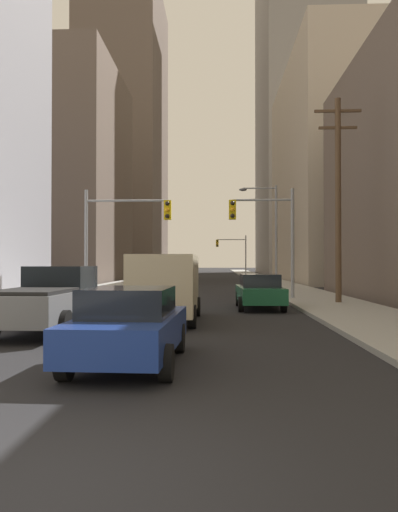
{
  "coord_description": "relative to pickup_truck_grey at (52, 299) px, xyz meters",
  "views": [
    {
      "loc": [
        1.61,
        -3.91,
        2.0
      ],
      "look_at": [
        0.0,
        36.32,
        2.59
      ],
      "focal_mm": 33.76,
      "sensor_mm": 36.0,
      "label": 1
    }
  ],
  "objects": [
    {
      "name": "utility_pole_right",
      "position": [
        10.6,
        8.96,
        4.26
      ],
      "size": [
        2.2,
        0.28,
        9.83
      ],
      "color": "brown",
      "rests_on": "ground"
    },
    {
      "name": "sedan_navy",
      "position": [
        -0.17,
        20.33,
        -0.16
      ],
      "size": [
        1.95,
        4.22,
        1.52
      ],
      "color": "#141E4C",
      "rests_on": "ground"
    },
    {
      "name": "cargo_van_beige",
      "position": [
        3.16,
        2.34,
        0.35
      ],
      "size": [
        2.16,
        5.23,
        2.26
      ],
      "color": "#C6B793",
      "rests_on": "ground"
    },
    {
      "name": "ground_plane",
      "position": [
        3.31,
        -10.12,
        -0.93
      ],
      "size": [
        400.0,
        400.0,
        0.0
      ],
      "primitive_type": "plane",
      "color": "black"
    },
    {
      "name": "building_right_far_highrise",
      "position": [
        21.34,
        79.72,
        33.52
      ],
      "size": [
        16.14,
        28.98,
        68.91
      ],
      "primitive_type": "cube",
      "color": "gray",
      "rests_on": "ground"
    },
    {
      "name": "traffic_signal_far_right",
      "position": [
        7.01,
        55.67,
        3.14
      ],
      "size": [
        4.41,
        0.44,
        6.0
      ],
      "color": "gray",
      "rests_on": "ground"
    },
    {
      "name": "building_left_mid_office",
      "position": [
        -16.87,
        37.66,
        10.64
      ],
      "size": [
        21.7,
        18.18,
        23.15
      ],
      "primitive_type": "cube",
      "color": "#66564C",
      "rests_on": "ground"
    },
    {
      "name": "traffic_signal_near_left",
      "position": [
        -0.24,
        11.89,
        3.15
      ],
      "size": [
        4.74,
        0.44,
        6.0
      ],
      "color": "gray",
      "rests_on": "ground"
    },
    {
      "name": "sedan_blue",
      "position": [
        3.18,
        -4.65,
        -0.16
      ],
      "size": [
        1.95,
        4.26,
        1.52
      ],
      "color": "navy",
      "rests_on": "ground"
    },
    {
      "name": "sidewalk_left",
      "position": [
        -3.6,
        39.88,
        -0.86
      ],
      "size": [
        3.82,
        160.0,
        0.15
      ],
      "primitive_type": "cube",
      "color": "#9E9E99",
      "rests_on": "ground"
    },
    {
      "name": "street_lamp_right",
      "position": [
        8.57,
        20.04,
        3.64
      ],
      "size": [
        2.69,
        0.32,
        7.5
      ],
      "color": "gray",
      "rests_on": "ground"
    },
    {
      "name": "sedan_green",
      "position": [
        6.71,
        6.97,
        -0.16
      ],
      "size": [
        1.95,
        4.26,
        1.52
      ],
      "color": "#195938",
      "rests_on": "ground"
    },
    {
      "name": "building_right_mid_block",
      "position": [
        21.41,
        39.46,
        10.85
      ],
      "size": [
        18.04,
        26.67,
        23.57
      ],
      "primitive_type": "cube",
      "color": "#B7A893",
      "rests_on": "ground"
    },
    {
      "name": "building_left_far_tower",
      "position": [
        -13.09,
        77.63,
        26.24
      ],
      "size": [
        14.17,
        24.42,
        54.35
      ],
      "primitive_type": "cube",
      "color": "#66564C",
      "rests_on": "ground"
    },
    {
      "name": "sidewalk_right",
      "position": [
        10.22,
        39.88,
        -0.86
      ],
      "size": [
        3.82,
        160.0,
        0.15
      ],
      "primitive_type": "cube",
      "color": "#9E9E99",
      "rests_on": "ground"
    },
    {
      "name": "traffic_signal_near_right",
      "position": [
        7.43,
        11.89,
        3.1
      ],
      "size": [
        3.5,
        0.44,
        6.0
      ],
      "color": "gray",
      "rests_on": "ground"
    },
    {
      "name": "pickup_truck_grey",
      "position": [
        0.0,
        0.0,
        0.0
      ],
      "size": [
        2.2,
        5.45,
        1.9
      ],
      "color": "slate",
      "rests_on": "ground"
    }
  ]
}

